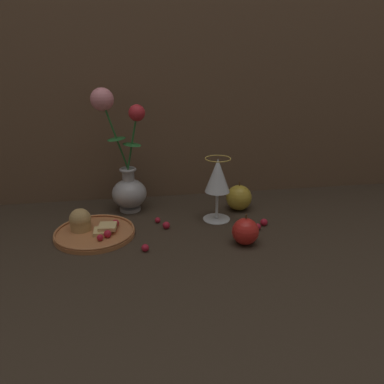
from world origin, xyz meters
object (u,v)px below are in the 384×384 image
Objects in this scene: plate_with_pastries at (92,229)px; wine_glass at (217,178)px; apple_near_glass at (239,198)px; vase at (125,170)px; apple_beside_vase at (245,231)px.

wine_glass reaches higher than plate_with_pastries.
apple_near_glass is (0.42, 0.10, 0.02)m from plate_with_pastries.
vase is at bearing 59.69° from plate_with_pastries.
wine_glass is at bearing 103.83° from apple_beside_vase.
wine_glass is 2.29× the size of apple_beside_vase.
apple_near_glass is at bearing -8.58° from vase.
plate_with_pastries is at bearing -166.12° from apple_near_glass.
apple_beside_vase is at bearing -42.31° from vase.
apple_near_glass is (0.04, 0.21, 0.01)m from apple_beside_vase.
apple_beside_vase is at bearing -15.94° from plate_with_pastries.
apple_beside_vase is at bearing -76.17° from wine_glass.
vase is 0.21m from plate_with_pastries.
vase is 4.55× the size of apple_beside_vase.
plate_with_pastries is at bearing 164.06° from apple_beside_vase.
vase is at bearing 171.42° from apple_near_glass.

